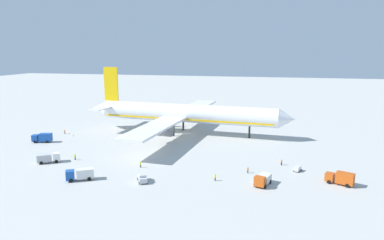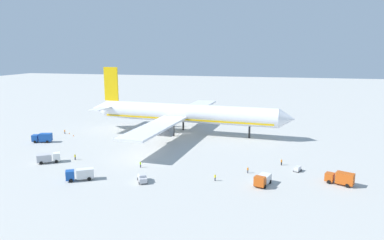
# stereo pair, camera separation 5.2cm
# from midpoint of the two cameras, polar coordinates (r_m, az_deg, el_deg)

# --- Properties ---
(ground_plane) EXTENTS (600.00, 600.00, 0.00)m
(ground_plane) POSITION_cam_midpoint_polar(r_m,az_deg,el_deg) (135.40, -0.82, -2.16)
(ground_plane) COLOR #B2B2AD
(airliner) EXTENTS (80.16, 81.60, 24.55)m
(airliner) POSITION_cam_midpoint_polar(r_m,az_deg,el_deg) (134.19, -1.37, 1.03)
(airliner) COLOR white
(airliner) RESTS_ON ground
(service_truck_0) EXTENTS (6.64, 4.34, 3.10)m
(service_truck_0) POSITION_cam_midpoint_polar(r_m,az_deg,el_deg) (91.48, 22.70, -8.56)
(service_truck_0) COLOR #BF4C14
(service_truck_0) RESTS_ON ground
(service_truck_1) EXTENTS (6.81, 3.99, 3.08)m
(service_truck_1) POSITION_cam_midpoint_polar(r_m,az_deg,el_deg) (132.44, -22.79, -2.60)
(service_truck_1) COLOR #194CA5
(service_truck_1) RESTS_ON ground
(service_truck_2) EXTENTS (4.03, 6.05, 2.65)m
(service_truck_2) POSITION_cam_midpoint_polar(r_m,az_deg,el_deg) (85.98, 11.23, -9.31)
(service_truck_2) COLOR #BF4C14
(service_truck_2) RESTS_ON ground
(service_truck_3) EXTENTS (6.41, 5.43, 2.61)m
(service_truck_3) POSITION_cam_midpoint_polar(r_m,az_deg,el_deg) (108.34, -21.98, -5.59)
(service_truck_3) COLOR white
(service_truck_3) RESTS_ON ground
(service_truck_4) EXTENTS (6.68, 5.11, 2.76)m
(service_truck_4) POSITION_cam_midpoint_polar(r_m,az_deg,el_deg) (91.53, -17.44, -8.24)
(service_truck_4) COLOR #194CA5
(service_truck_4) RESTS_ON ground
(service_van) EXTENTS (3.62, 4.54, 1.97)m
(service_van) POSITION_cam_midpoint_polar(r_m,az_deg,el_deg) (87.36, -7.96, -9.12)
(service_van) COLOR silver
(service_van) RESTS_ON ground
(baggage_cart_0) EXTENTS (2.31, 3.10, 1.29)m
(baggage_cart_0) POSITION_cam_midpoint_polar(r_m,az_deg,el_deg) (97.79, 16.51, -7.46)
(baggage_cart_0) COLOR gray
(baggage_cart_0) RESTS_ON ground
(ground_worker_0) EXTENTS (0.42, 0.42, 1.70)m
(ground_worker_0) POSITION_cam_midpoint_polar(r_m,az_deg,el_deg) (108.54, -18.21, -5.63)
(ground_worker_0) COLOR black
(ground_worker_0) RESTS_ON ground
(ground_worker_1) EXTENTS (0.56, 0.56, 1.75)m
(ground_worker_1) POSITION_cam_midpoint_polar(r_m,az_deg,el_deg) (101.54, 14.11, -6.53)
(ground_worker_1) COLOR black
(ground_worker_1) RESTS_ON ground
(ground_worker_2) EXTENTS (0.46, 0.46, 1.70)m
(ground_worker_2) POSITION_cam_midpoint_polar(r_m,az_deg,el_deg) (97.67, -8.26, -7.03)
(ground_worker_2) COLOR #3F3F47
(ground_worker_2) RESTS_ON ground
(ground_worker_3) EXTENTS (0.55, 0.55, 1.64)m
(ground_worker_3) POSITION_cam_midpoint_polar(r_m,az_deg,el_deg) (87.46, 3.70, -9.15)
(ground_worker_3) COLOR #3F3F47
(ground_worker_3) RESTS_ON ground
(ground_worker_4) EXTENTS (0.44, 0.44, 1.63)m
(ground_worker_4) POSITION_cam_midpoint_polar(r_m,az_deg,el_deg) (93.54, 8.90, -7.90)
(ground_worker_4) COLOR #3F3F47
(ground_worker_4) RESTS_ON ground
(ground_worker_5) EXTENTS (0.43, 0.43, 1.64)m
(ground_worker_5) POSITION_cam_midpoint_polar(r_m,az_deg,el_deg) (142.90, -19.69, -1.77)
(ground_worker_5) COLOR #3F3F47
(ground_worker_5) RESTS_ON ground
(traffic_cone_0) EXTENTS (0.36, 0.36, 0.55)m
(traffic_cone_0) POSITION_cam_midpoint_polar(r_m,az_deg,el_deg) (142.35, -19.03, -2.01)
(traffic_cone_0) COLOR orange
(traffic_cone_0) RESTS_ON ground
(traffic_cone_1) EXTENTS (0.36, 0.36, 0.55)m
(traffic_cone_1) POSITION_cam_midpoint_polar(r_m,az_deg,el_deg) (171.26, -9.07, 0.61)
(traffic_cone_1) COLOR orange
(traffic_cone_1) RESTS_ON ground
(traffic_cone_2) EXTENTS (0.36, 0.36, 0.55)m
(traffic_cone_2) POSITION_cam_midpoint_polar(r_m,az_deg,el_deg) (138.10, -18.44, -2.36)
(traffic_cone_2) COLOR orange
(traffic_cone_2) RESTS_ON ground
(traffic_cone_3) EXTENTS (0.36, 0.36, 0.55)m
(traffic_cone_3) POSITION_cam_midpoint_polar(r_m,az_deg,el_deg) (176.49, -1.31, 1.06)
(traffic_cone_3) COLOR orange
(traffic_cone_3) RESTS_ON ground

